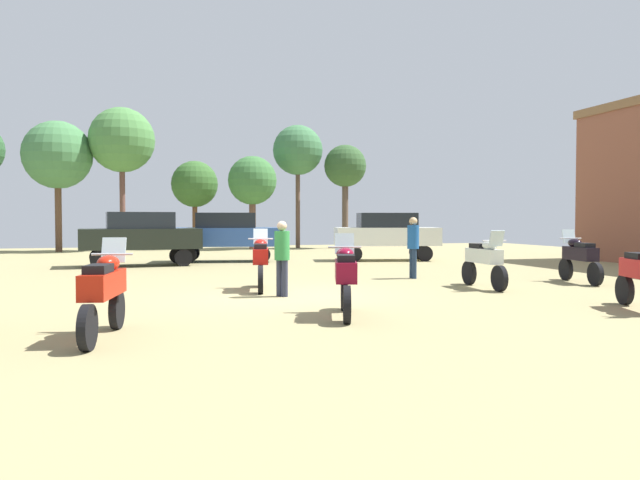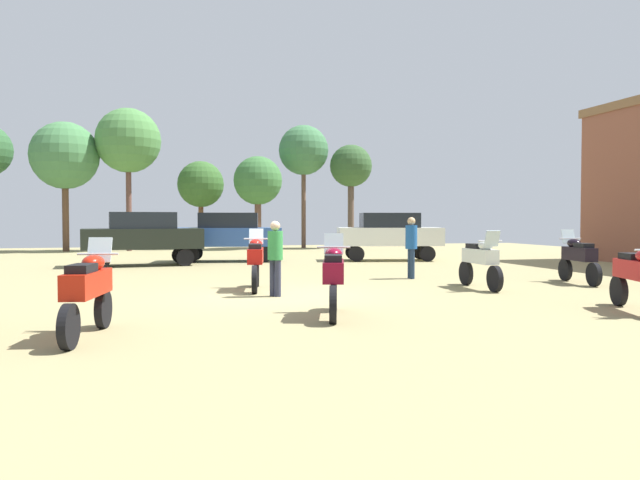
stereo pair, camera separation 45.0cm
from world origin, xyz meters
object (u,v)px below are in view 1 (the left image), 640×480
(motorcycle_6, at_px, (580,257))
(tree_2, at_px, (252,181))
(person_1, at_px, (413,243))
(person_2, at_px, (282,253))
(tree_3, at_px, (58,155))
(motorcycle_2, at_px, (345,276))
(motorcycle_8, at_px, (104,290))
(tree_6, at_px, (345,168))
(tree_8, at_px, (298,151))
(motorcycle_1, at_px, (484,260))
(motorcycle_9, at_px, (261,260))
(car_1, at_px, (226,233))
(car_3, at_px, (140,235))
(tree_1, at_px, (122,141))
(tree_7, at_px, (195,185))
(car_2, at_px, (387,233))

(motorcycle_6, height_order, tree_2, tree_2)
(person_1, distance_m, person_2, 5.48)
(tree_3, bearing_deg, motorcycle_2, -71.78)
(motorcycle_8, xyz_separation_m, tree_6, (11.89, 25.26, 4.11))
(tree_3, relative_size, tree_8, 0.94)
(motorcycle_6, bearing_deg, motorcycle_2, -145.43)
(tree_6, height_order, tree_8, tree_8)
(motorcycle_1, height_order, tree_8, tree_8)
(motorcycle_9, distance_m, tree_2, 20.33)
(car_1, height_order, tree_8, tree_8)
(tree_3, height_order, tree_8, tree_8)
(car_3, xyz_separation_m, tree_1, (-1.10, 11.19, 4.82))
(motorcycle_1, bearing_deg, tree_8, -88.54)
(person_1, height_order, tree_7, tree_7)
(tree_1, bearing_deg, person_2, -78.59)
(motorcycle_2, xyz_separation_m, motorcycle_8, (-4.01, -0.98, -0.01))
(motorcycle_6, distance_m, car_1, 13.75)
(car_1, height_order, car_2, same)
(motorcycle_6, bearing_deg, tree_2, 114.83)
(car_2, height_order, tree_7, tree_7)
(car_3, distance_m, tree_3, 12.81)
(tree_7, bearing_deg, tree_8, -3.80)
(motorcycle_9, height_order, tree_1, tree_1)
(motorcycle_6, xyz_separation_m, tree_1, (-12.74, 20.63, 5.28))
(car_1, xyz_separation_m, tree_6, (8.24, 9.61, 3.65))
(motorcycle_6, relative_size, motorcycle_9, 0.99)
(tree_6, distance_m, tree_8, 3.03)
(motorcycle_2, distance_m, motorcycle_6, 8.75)
(motorcycle_9, xyz_separation_m, car_2, (6.99, 9.15, 0.44))
(car_2, relative_size, car_3, 1.03)
(tree_2, distance_m, tree_6, 5.68)
(tree_3, bearing_deg, motorcycle_6, -52.45)
(motorcycle_1, distance_m, motorcycle_6, 3.22)
(motorcycle_2, distance_m, motorcycle_9, 4.46)
(motorcycle_1, bearing_deg, motorcycle_2, 37.37)
(person_1, bearing_deg, motorcycle_1, 14.66)
(person_2, bearing_deg, tree_1, 158.68)
(person_2, xyz_separation_m, tree_1, (-4.30, 21.32, 5.00))
(car_2, xyz_separation_m, car_3, (-9.95, -0.39, 0.00))
(motorcycle_1, distance_m, person_1, 2.88)
(person_2, relative_size, tree_8, 0.23)
(car_1, xyz_separation_m, person_1, (4.42, -8.62, -0.12))
(motorcycle_1, bearing_deg, motorcycle_9, -8.79)
(motorcycle_2, relative_size, tree_2, 0.39)
(motorcycle_2, relative_size, motorcycle_8, 0.93)
(motorcycle_8, relative_size, tree_7, 0.43)
(person_2, bearing_deg, tree_3, 166.65)
(tree_2, distance_m, tree_3, 10.43)
(motorcycle_1, bearing_deg, car_3, -46.76)
(motorcycle_2, xyz_separation_m, person_1, (4.05, 6.06, 0.33))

